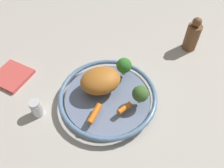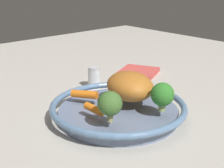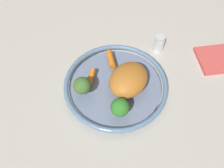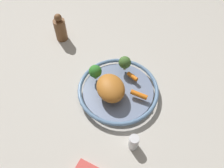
{
  "view_description": "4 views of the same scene",
  "coord_description": "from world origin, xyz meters",
  "px_view_note": "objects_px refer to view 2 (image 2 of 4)",
  "views": [
    {
      "loc": [
        0.26,
        0.36,
        0.65
      ],
      "look_at": [
        -0.02,
        -0.0,
        0.07
      ],
      "focal_mm": 36.2,
      "sensor_mm": 36.0,
      "label": 1
    },
    {
      "loc": [
        -0.55,
        0.52,
        0.35
      ],
      "look_at": [
        0.03,
        -0.0,
        0.08
      ],
      "focal_mm": 54.02,
      "sensor_mm": 36.0,
      "label": 2
    },
    {
      "loc": [
        -0.41,
        -0.11,
        0.68
      ],
      "look_at": [
        -0.03,
        0.0,
        0.07
      ],
      "focal_mm": 39.33,
      "sensor_mm": 36.0,
      "label": 3
    },
    {
      "loc": [
        0.43,
        -0.36,
        0.83
      ],
      "look_at": [
        -0.01,
        -0.02,
        0.08
      ],
      "focal_mm": 38.21,
      "sensor_mm": 36.0,
      "label": 4
    }
  ],
  "objects_px": {
    "baby_carrot_left": "(85,94)",
    "broccoli_floret_edge": "(162,95)",
    "roast_chicken_piece": "(129,86)",
    "baby_carrot_back": "(94,109)",
    "broccoli_floret_mid": "(110,104)",
    "salt_shaker": "(94,78)",
    "dish_towel": "(139,72)",
    "serving_bowl": "(118,110)"
  },
  "relations": [
    {
      "from": "roast_chicken_piece",
      "to": "broccoli_floret_mid",
      "type": "xyz_separation_m",
      "value": [
        -0.07,
        0.12,
        0.01
      ]
    },
    {
      "from": "roast_chicken_piece",
      "to": "dish_towel",
      "type": "bearing_deg",
      "value": -50.45
    },
    {
      "from": "serving_bowl",
      "to": "broccoli_floret_edge",
      "type": "xyz_separation_m",
      "value": [
        -0.1,
        -0.04,
        0.06
      ]
    },
    {
      "from": "serving_bowl",
      "to": "roast_chicken_piece",
      "type": "distance_m",
      "value": 0.07
    },
    {
      "from": "dish_towel",
      "to": "baby_carrot_left",
      "type": "bearing_deg",
      "value": 112.36
    },
    {
      "from": "broccoli_floret_edge",
      "to": "salt_shaker",
      "type": "height_order",
      "value": "broccoli_floret_edge"
    },
    {
      "from": "roast_chicken_piece",
      "to": "salt_shaker",
      "type": "relative_size",
      "value": 2.06
    },
    {
      "from": "baby_carrot_back",
      "to": "salt_shaker",
      "type": "distance_m",
      "value": 0.28
    },
    {
      "from": "baby_carrot_back",
      "to": "baby_carrot_left",
      "type": "bearing_deg",
      "value": -24.52
    },
    {
      "from": "salt_shaker",
      "to": "dish_towel",
      "type": "bearing_deg",
      "value": -87.51
    },
    {
      "from": "broccoli_floret_mid",
      "to": "dish_towel",
      "type": "relative_size",
      "value": 0.54
    },
    {
      "from": "baby_carrot_back",
      "to": "dish_towel",
      "type": "xyz_separation_m",
      "value": [
        0.23,
        -0.38,
        -0.04
      ]
    },
    {
      "from": "baby_carrot_back",
      "to": "broccoli_floret_mid",
      "type": "distance_m",
      "value": 0.07
    },
    {
      "from": "roast_chicken_piece",
      "to": "broccoli_floret_mid",
      "type": "distance_m",
      "value": 0.14
    },
    {
      "from": "roast_chicken_piece",
      "to": "baby_carrot_left",
      "type": "distance_m",
      "value": 0.11
    },
    {
      "from": "baby_carrot_back",
      "to": "salt_shaker",
      "type": "bearing_deg",
      "value": -39.12
    },
    {
      "from": "serving_bowl",
      "to": "dish_towel",
      "type": "relative_size",
      "value": 2.69
    },
    {
      "from": "broccoli_floret_mid",
      "to": "roast_chicken_piece",
      "type": "bearing_deg",
      "value": -61.51
    },
    {
      "from": "broccoli_floret_edge",
      "to": "serving_bowl",
      "type": "bearing_deg",
      "value": 22.01
    },
    {
      "from": "broccoli_floret_edge",
      "to": "baby_carrot_back",
      "type": "bearing_deg",
      "value": 51.96
    },
    {
      "from": "baby_carrot_back",
      "to": "roast_chicken_piece",
      "type": "bearing_deg",
      "value": -85.81
    },
    {
      "from": "broccoli_floret_edge",
      "to": "roast_chicken_piece",
      "type": "bearing_deg",
      "value": 1.11
    },
    {
      "from": "baby_carrot_back",
      "to": "baby_carrot_left",
      "type": "xyz_separation_m",
      "value": [
        0.09,
        -0.04,
        0.0
      ]
    },
    {
      "from": "broccoli_floret_mid",
      "to": "salt_shaker",
      "type": "relative_size",
      "value": 1.02
    },
    {
      "from": "baby_carrot_back",
      "to": "broccoli_floret_mid",
      "type": "bearing_deg",
      "value": 175.54
    },
    {
      "from": "broccoli_floret_mid",
      "to": "salt_shaker",
      "type": "height_order",
      "value": "broccoli_floret_mid"
    },
    {
      "from": "baby_carrot_back",
      "to": "broccoli_floret_edge",
      "type": "relative_size",
      "value": 0.78
    },
    {
      "from": "roast_chicken_piece",
      "to": "broccoli_floret_edge",
      "type": "relative_size",
      "value": 2.04
    },
    {
      "from": "serving_bowl",
      "to": "salt_shaker",
      "type": "xyz_separation_m",
      "value": [
        0.21,
        -0.1,
        0.01
      ]
    },
    {
      "from": "baby_carrot_left",
      "to": "broccoli_floret_edge",
      "type": "xyz_separation_m",
      "value": [
        -0.18,
        -0.08,
        0.03
      ]
    },
    {
      "from": "baby_carrot_back",
      "to": "salt_shaker",
      "type": "xyz_separation_m",
      "value": [
        0.22,
        -0.18,
        -0.02
      ]
    },
    {
      "from": "dish_towel",
      "to": "baby_carrot_back",
      "type": "bearing_deg",
      "value": 120.67
    },
    {
      "from": "roast_chicken_piece",
      "to": "broccoli_floret_edge",
      "type": "xyz_separation_m",
      "value": [
        -0.1,
        -0.0,
        0.0
      ]
    },
    {
      "from": "broccoli_floret_edge",
      "to": "salt_shaker",
      "type": "distance_m",
      "value": 0.32
    },
    {
      "from": "salt_shaker",
      "to": "broccoli_floret_edge",
      "type": "bearing_deg",
      "value": 169.68
    },
    {
      "from": "baby_carrot_left",
      "to": "broccoli_floret_edge",
      "type": "bearing_deg",
      "value": -155.65
    },
    {
      "from": "roast_chicken_piece",
      "to": "baby_carrot_back",
      "type": "xyz_separation_m",
      "value": [
        -0.01,
        0.12,
        -0.03
      ]
    },
    {
      "from": "serving_bowl",
      "to": "baby_carrot_back",
      "type": "xyz_separation_m",
      "value": [
        -0.01,
        0.08,
        0.03
      ]
    },
    {
      "from": "salt_shaker",
      "to": "baby_carrot_back",
      "type": "bearing_deg",
      "value": 140.88
    },
    {
      "from": "baby_carrot_left",
      "to": "broccoli_floret_mid",
      "type": "bearing_deg",
      "value": 163.13
    },
    {
      "from": "baby_carrot_left",
      "to": "roast_chicken_piece",
      "type": "bearing_deg",
      "value": -134.09
    },
    {
      "from": "baby_carrot_back",
      "to": "broccoli_floret_edge",
      "type": "height_order",
      "value": "broccoli_floret_edge"
    }
  ]
}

